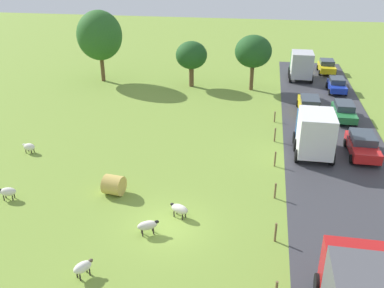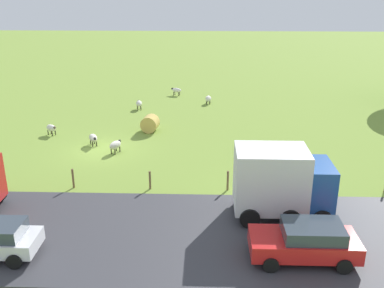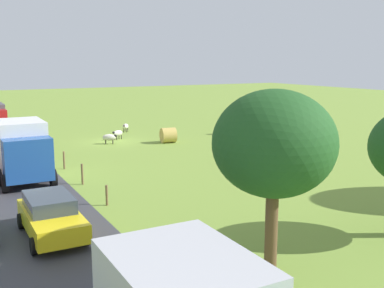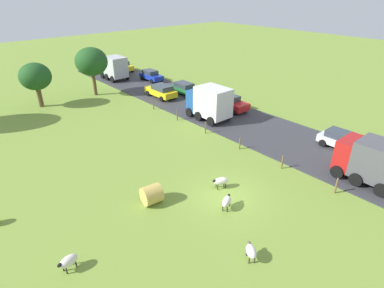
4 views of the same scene
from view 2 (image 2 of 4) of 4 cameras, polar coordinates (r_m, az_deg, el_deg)
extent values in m
plane|color=olive|center=(31.08, -11.46, -0.77)|extent=(160.00, 160.00, 0.00)
cube|color=#38383D|center=(21.83, -17.75, -10.80)|extent=(8.00, 80.00, 0.06)
ellipsoid|color=beige|center=(31.96, -12.73, 0.78)|extent=(1.22, 0.97, 0.51)
ellipsoid|color=black|center=(31.44, -12.51, 0.69)|extent=(0.31, 0.28, 0.20)
cylinder|color=#2D2823|center=(31.83, -12.30, 0.02)|extent=(0.07, 0.07, 0.36)
cylinder|color=#2D2823|center=(31.78, -12.79, -0.05)|extent=(0.07, 0.07, 0.36)
cylinder|color=#2D2823|center=(32.39, -12.57, 0.36)|extent=(0.07, 0.07, 0.36)
cylinder|color=#2D2823|center=(32.34, -13.05, 0.28)|extent=(0.07, 0.07, 0.36)
ellipsoid|color=silver|center=(34.98, -17.84, 2.00)|extent=(0.96, 1.06, 0.51)
ellipsoid|color=brown|center=(34.59, -17.43, 2.05)|extent=(0.30, 0.32, 0.20)
cylinder|color=#2D2823|center=(34.97, -17.34, 1.40)|extent=(0.07, 0.07, 0.37)
cylinder|color=#2D2823|center=(34.82, -17.71, 1.28)|extent=(0.07, 0.07, 0.37)
cylinder|color=#2D2823|center=(35.37, -17.83, 1.56)|extent=(0.07, 0.07, 0.37)
cylinder|color=#2D2823|center=(35.23, -18.20, 1.44)|extent=(0.07, 0.07, 0.37)
ellipsoid|color=silver|center=(42.15, 2.13, 5.90)|extent=(0.96, 0.63, 0.56)
ellipsoid|color=silver|center=(42.54, 2.18, 6.20)|extent=(0.27, 0.20, 0.20)
cylinder|color=#2D2823|center=(42.49, 1.94, 5.53)|extent=(0.07, 0.07, 0.29)
cylinder|color=#2D2823|center=(42.47, 2.36, 5.51)|extent=(0.07, 0.07, 0.29)
cylinder|color=#2D2823|center=(42.01, 1.88, 5.35)|extent=(0.07, 0.07, 0.29)
cylinder|color=#2D2823|center=(41.98, 2.30, 5.34)|extent=(0.07, 0.07, 0.29)
ellipsoid|color=beige|center=(30.24, -9.95, -0.14)|extent=(1.22, 0.92, 0.54)
ellipsoid|color=black|center=(30.60, -9.42, 0.38)|extent=(0.31, 0.27, 0.20)
cylinder|color=#2D2823|center=(30.68, -9.82, -0.59)|extent=(0.07, 0.07, 0.35)
cylinder|color=#2D2823|center=(30.52, -9.36, -0.67)|extent=(0.07, 0.07, 0.35)
cylinder|color=#2D2823|center=(30.22, -10.46, -0.96)|extent=(0.07, 0.07, 0.35)
cylinder|color=#2D2823|center=(30.06, -9.99, -1.04)|extent=(0.07, 0.07, 0.35)
ellipsoid|color=white|center=(45.38, -2.01, 7.00)|extent=(0.85, 1.13, 0.46)
ellipsoid|color=black|center=(45.59, -2.55, 7.19)|extent=(0.27, 0.31, 0.20)
cylinder|color=#2D2823|center=(45.49, -2.39, 6.57)|extent=(0.07, 0.07, 0.38)
cylinder|color=#2D2823|center=(45.70, -2.24, 6.63)|extent=(0.07, 0.07, 0.38)
cylinder|color=#2D2823|center=(45.22, -1.76, 6.49)|extent=(0.07, 0.07, 0.38)
cylinder|color=#2D2823|center=(45.44, -1.61, 6.56)|extent=(0.07, 0.07, 0.38)
ellipsoid|color=silver|center=(40.49, -6.90, 5.24)|extent=(1.08, 0.72, 0.54)
ellipsoid|color=black|center=(40.92, -6.95, 5.57)|extent=(0.29, 0.23, 0.20)
cylinder|color=#2D2823|center=(40.85, -7.11, 4.82)|extent=(0.07, 0.07, 0.35)
cylinder|color=#2D2823|center=(40.86, -6.70, 4.84)|extent=(0.07, 0.07, 0.35)
cylinder|color=#2D2823|center=(40.32, -7.07, 4.62)|extent=(0.07, 0.07, 0.35)
cylinder|color=#2D2823|center=(40.34, -6.65, 4.64)|extent=(0.07, 0.07, 0.35)
cylinder|color=tan|center=(34.25, -5.48, 2.66)|extent=(1.37, 1.43, 1.28)
cylinder|color=brown|center=(25.64, -15.20, -4.34)|extent=(0.12, 0.12, 1.15)
cylinder|color=brown|center=(24.74, -5.48, -4.70)|extent=(0.12, 0.12, 1.07)
cylinder|color=brown|center=(24.56, 4.67, -4.76)|extent=(0.12, 0.12, 1.16)
cylinder|color=brown|center=(25.15, 14.65, -4.73)|extent=(0.12, 0.12, 1.19)
cube|color=#1E4C99|center=(22.18, 16.07, -5.23)|extent=(2.49, 1.20, 2.30)
cube|color=silver|center=(21.58, 10.15, -4.43)|extent=(2.49, 3.44, 3.00)
cylinder|color=black|center=(23.76, 15.11, -6.45)|extent=(0.30, 0.96, 0.96)
cylinder|color=black|center=(21.63, 16.53, -9.40)|extent=(0.30, 0.96, 0.96)
cylinder|color=black|center=(23.46, 11.62, -6.49)|extent=(0.30, 0.96, 0.96)
cylinder|color=black|center=(21.31, 12.68, -9.49)|extent=(0.30, 0.96, 0.96)
cylinder|color=black|center=(23.22, 6.98, -6.51)|extent=(0.30, 0.96, 0.96)
cylinder|color=black|center=(21.03, 7.53, -9.56)|extent=(0.30, 0.96, 0.96)
cube|color=red|center=(19.20, 14.27, -12.50)|extent=(1.94, 4.44, 0.73)
cube|color=#333D47|center=(18.94, 15.44, -10.81)|extent=(1.71, 2.44, 0.56)
cylinder|color=black|center=(18.36, 10.22, -15.21)|extent=(0.22, 0.64, 0.64)
cylinder|color=black|center=(19.95, 9.47, -11.99)|extent=(0.22, 0.64, 0.64)
cylinder|color=black|center=(18.99, 19.17, -14.80)|extent=(0.22, 0.64, 0.64)
cylinder|color=black|center=(20.54, 17.65, -11.74)|extent=(0.22, 0.64, 0.64)
cylinder|color=black|center=(19.63, -22.09, -13.96)|extent=(0.22, 0.64, 0.64)
cylinder|color=black|center=(20.96, -20.24, -11.38)|extent=(0.22, 0.64, 0.64)
camera|label=1|loc=(35.17, -49.28, 19.04)|focal=38.90mm
camera|label=3|loc=(34.76, 64.30, 2.08)|focal=43.26mm
camera|label=4|loc=(45.69, -24.19, 21.13)|focal=29.64mm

